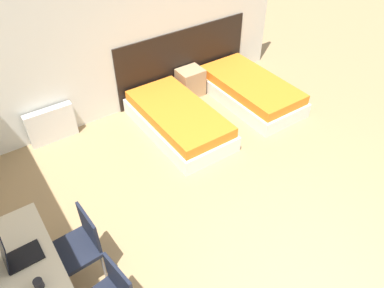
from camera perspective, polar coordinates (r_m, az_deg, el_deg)
The scene contains 9 objects.
wall_back at distance 5.88m, azimuth -11.21°, elevation 16.26°, with size 6.02×0.05×2.70m.
headboard_panel at distance 6.67m, azimuth -1.32°, elevation 12.54°, with size 2.56×0.03×1.14m.
bed_near_window at distance 5.84m, azimuth -2.10°, elevation 3.69°, with size 0.97×1.87×0.41m.
bed_near_door at distance 6.61m, azimuth 8.89°, elevation 8.04°, with size 0.97×1.87×0.41m.
nightstand at distance 6.68m, azimuth -0.26°, elevation 9.40°, with size 0.43×0.36×0.49m.
radiator at distance 5.99m, azimuth -20.63°, elevation 2.74°, with size 0.71×0.12×0.55m.
chair_near_laptop at distance 4.07m, azimuth -16.90°, elevation -14.47°, with size 0.47×0.47×0.85m.
laptop at distance 3.79m, azimuth -25.12°, elevation -15.15°, with size 0.33×0.24×0.33m.
mug at distance 3.59m, azimuth -22.33°, elevation -19.10°, with size 0.08×0.08×0.09m.
Camera 1 is at (-2.09, -0.69, 3.71)m, focal length 35.00 mm.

